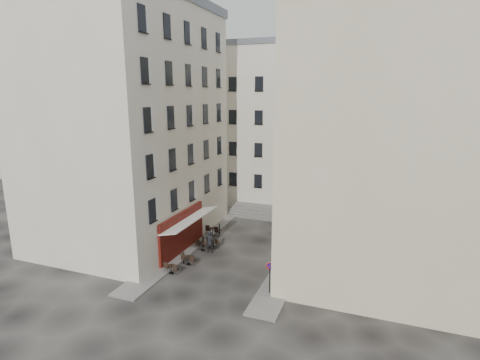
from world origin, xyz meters
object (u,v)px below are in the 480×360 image
at_px(bistro_table_b, 188,259).
at_px(pedestrian, 210,242).
at_px(no_parking_sign, 270,272).
at_px(bistro_table_a, 171,268).

xyz_separation_m(bistro_table_b, pedestrian, (0.57, 2.65, 0.53)).
distance_m(no_parking_sign, bistro_table_b, 7.52).
distance_m(no_parking_sign, bistro_table_a, 7.69).
height_order(bistro_table_a, pedestrian, pedestrian).
bearing_deg(pedestrian, bistro_table_a, 53.27).
relative_size(no_parking_sign, bistro_table_a, 1.98).
relative_size(bistro_table_a, pedestrian, 0.61).
bearing_deg(no_parking_sign, bistro_table_a, 166.88).
height_order(no_parking_sign, bistro_table_a, no_parking_sign).
bearing_deg(bistro_table_b, bistro_table_a, -104.69).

